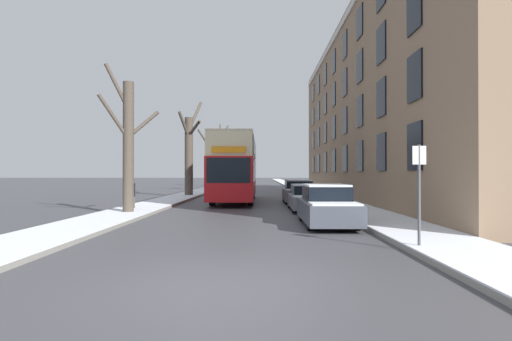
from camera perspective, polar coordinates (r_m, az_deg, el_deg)
The scene contains 14 objects.
ground_plane at distance 6.85m, azimuth -5.41°, elevation -16.15°, with size 320.00×320.00×0.00m, color #424247.
sidewalk_left at distance 59.89m, azimuth -5.08°, elevation -2.11°, with size 2.39×130.00×0.16m.
sidewalk_right at distance 59.76m, azimuth 5.16°, elevation -2.12°, with size 2.39×130.00×0.16m.
terrace_facade_right at distance 31.73m, azimuth 19.89°, elevation 8.10°, with size 9.10×37.81×13.08m.
bare_tree_left_0 at distance 18.67m, azimuth -17.84°, elevation 3.64°, with size 2.37×1.63×6.72m.
bare_tree_left_1 at distance 32.03m, azimuth -9.52°, elevation 2.52°, with size 1.83×3.28×7.84m.
bare_tree_left_2 at distance 44.42m, azimuth -6.64°, elevation 1.31°, with size 3.28×2.61×6.73m.
bare_tree_left_3 at distance 57.47m, azimuth -5.11°, elevation 2.11°, with size 2.44×3.08×9.06m.
double_decker_bus at distance 26.23m, azimuth -2.99°, elevation 0.73°, with size 2.58×10.95×4.21m.
parked_car_0 at distance 14.59m, azimuth 10.06°, elevation -5.06°, with size 1.74×4.39×1.47m.
parked_car_1 at distance 20.14m, azimuth 7.46°, elevation -3.95°, with size 1.81×4.28×1.32m.
parked_car_2 at distance 25.28m, azimuth 6.07°, elevation -3.10°, with size 1.86×4.09×1.45m.
pedestrian_left_sidewalk at distance 20.44m, azimuth -17.35°, elevation -3.18°, with size 0.34×0.34×1.58m.
street_sign_post at distance 10.18m, azimuth 22.27°, elevation -2.64°, with size 0.32×0.07×2.54m.
Camera 1 is at (0.70, -6.56, 1.86)m, focal length 28.00 mm.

